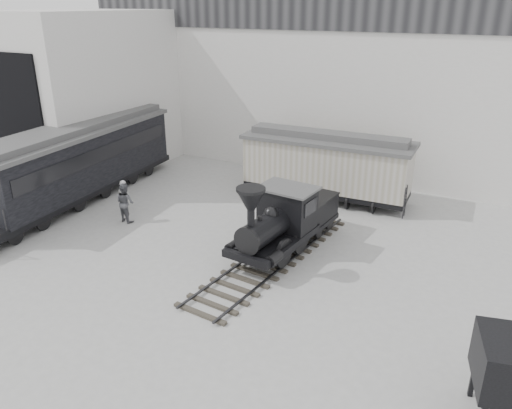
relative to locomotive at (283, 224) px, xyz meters
The scene contains 8 objects.
ground 4.47m from the locomotive, 99.87° to the right, with size 90.00×90.00×0.00m, color #9E9E9B.
north_wall 11.60m from the locomotive, 93.92° to the left, with size 34.00×2.51×11.00m.
west_pavilion 16.60m from the locomotive, 159.39° to the left, with size 7.00×12.11×9.00m.
locomotive is the anchor object (origin of this frame).
boxcar 6.54m from the locomotive, 95.48° to the left, with size 8.59×2.99×3.48m.
passenger_coach 11.68m from the locomotive, behind, with size 3.96×13.57×3.58m.
visitor_a 8.37m from the locomotive, behind, with size 0.60×0.40×1.66m, color silver.
visitor_b 7.70m from the locomotive, behind, with size 0.89×0.69×1.83m, color #4C4D53.
Camera 1 is at (8.23, -12.16, 9.39)m, focal length 35.00 mm.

